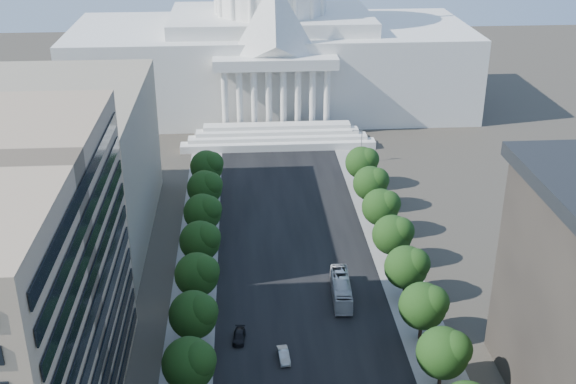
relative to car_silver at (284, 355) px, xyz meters
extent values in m
cube|color=black|center=(4.24, 33.96, -0.75)|extent=(30.00, 260.00, 0.01)
cube|color=gray|center=(-14.76, 33.96, -0.75)|extent=(8.00, 260.00, 0.02)
cube|color=gray|center=(23.24, 33.96, -0.75)|extent=(8.00, 260.00, 0.02)
cube|color=white|center=(4.24, 128.96, 11.75)|extent=(120.00, 50.00, 25.00)
cube|color=white|center=(4.24, 128.96, 26.25)|extent=(60.00, 40.00, 4.00)
cube|color=white|center=(4.24, 101.96, 19.75)|extent=(34.00, 8.00, 3.00)
cube|color=gray|center=(-43.76, 43.96, 14.25)|extent=(38.00, 52.00, 30.00)
sphere|color=black|center=(-13.76, -8.04, 5.42)|extent=(7.60, 7.60, 7.60)
sphere|color=black|center=(-12.43, -8.80, 6.56)|extent=(5.32, 5.32, 5.32)
cylinder|color=#33261C|center=(-13.76, 3.96, 0.72)|extent=(0.56, 0.56, 2.94)
sphere|color=black|center=(-13.76, 3.96, 5.42)|extent=(7.60, 7.60, 7.60)
sphere|color=black|center=(-12.43, 3.20, 6.56)|extent=(5.32, 5.32, 5.32)
cylinder|color=#33261C|center=(-13.76, 15.96, 0.72)|extent=(0.56, 0.56, 2.94)
sphere|color=black|center=(-13.76, 15.96, 5.42)|extent=(7.60, 7.60, 7.60)
sphere|color=black|center=(-12.43, 15.20, 6.56)|extent=(5.32, 5.32, 5.32)
cylinder|color=#33261C|center=(-13.76, 27.96, 0.72)|extent=(0.56, 0.56, 2.94)
sphere|color=black|center=(-13.76, 27.96, 5.42)|extent=(7.60, 7.60, 7.60)
sphere|color=black|center=(-12.43, 27.20, 6.56)|extent=(5.32, 5.32, 5.32)
cylinder|color=#33261C|center=(-13.76, 39.96, 0.72)|extent=(0.56, 0.56, 2.94)
sphere|color=black|center=(-13.76, 39.96, 5.42)|extent=(7.60, 7.60, 7.60)
sphere|color=black|center=(-12.43, 39.20, 6.56)|extent=(5.32, 5.32, 5.32)
cylinder|color=#33261C|center=(-13.76, 51.96, 0.72)|extent=(0.56, 0.56, 2.94)
sphere|color=black|center=(-13.76, 51.96, 5.42)|extent=(7.60, 7.60, 7.60)
sphere|color=black|center=(-12.43, 51.20, 6.56)|extent=(5.32, 5.32, 5.32)
cylinder|color=#33261C|center=(-13.76, 63.96, 0.72)|extent=(0.56, 0.56, 2.94)
sphere|color=black|center=(-13.76, 63.96, 5.42)|extent=(7.60, 7.60, 7.60)
sphere|color=black|center=(-12.43, 63.20, 6.56)|extent=(5.32, 5.32, 5.32)
cylinder|color=#33261C|center=(22.24, -8.04, 0.72)|extent=(0.56, 0.56, 2.94)
sphere|color=black|center=(22.24, -8.04, 5.42)|extent=(7.60, 7.60, 7.60)
sphere|color=black|center=(23.57, -8.80, 6.56)|extent=(5.32, 5.32, 5.32)
cylinder|color=#33261C|center=(22.24, 3.96, 0.72)|extent=(0.56, 0.56, 2.94)
sphere|color=black|center=(22.24, 3.96, 5.42)|extent=(7.60, 7.60, 7.60)
sphere|color=black|center=(23.57, 3.20, 6.56)|extent=(5.32, 5.32, 5.32)
cylinder|color=#33261C|center=(22.24, 15.96, 0.72)|extent=(0.56, 0.56, 2.94)
sphere|color=black|center=(22.24, 15.96, 5.42)|extent=(7.60, 7.60, 7.60)
sphere|color=black|center=(23.57, 15.20, 6.56)|extent=(5.32, 5.32, 5.32)
cylinder|color=#33261C|center=(22.24, 27.96, 0.72)|extent=(0.56, 0.56, 2.94)
sphere|color=black|center=(22.24, 27.96, 5.42)|extent=(7.60, 7.60, 7.60)
sphere|color=black|center=(23.57, 27.20, 6.56)|extent=(5.32, 5.32, 5.32)
cylinder|color=#33261C|center=(22.24, 39.96, 0.72)|extent=(0.56, 0.56, 2.94)
sphere|color=black|center=(22.24, 39.96, 5.42)|extent=(7.60, 7.60, 7.60)
sphere|color=black|center=(23.57, 39.20, 6.56)|extent=(5.32, 5.32, 5.32)
cylinder|color=#33261C|center=(22.24, 51.96, 0.72)|extent=(0.56, 0.56, 2.94)
sphere|color=black|center=(22.24, 51.96, 5.42)|extent=(7.60, 7.60, 7.60)
sphere|color=black|center=(23.57, 51.20, 6.56)|extent=(5.32, 5.32, 5.32)
cylinder|color=#33261C|center=(22.24, 63.96, 0.72)|extent=(0.56, 0.56, 2.94)
sphere|color=black|center=(22.24, 63.96, 5.42)|extent=(7.60, 7.60, 7.60)
sphere|color=black|center=(23.57, 63.20, 6.56)|extent=(5.32, 5.32, 5.32)
cylinder|color=gray|center=(24.74, 3.96, 3.75)|extent=(0.18, 0.18, 9.00)
cylinder|color=gray|center=(23.54, 3.96, 8.05)|extent=(2.40, 0.14, 0.14)
sphere|color=gray|center=(22.44, 3.96, 7.95)|extent=(0.44, 0.44, 0.44)
cylinder|color=gray|center=(24.74, 28.96, 3.75)|extent=(0.18, 0.18, 9.00)
cylinder|color=gray|center=(23.54, 28.96, 8.05)|extent=(2.40, 0.14, 0.14)
sphere|color=gray|center=(22.44, 28.96, 7.95)|extent=(0.44, 0.44, 0.44)
cylinder|color=gray|center=(24.74, 53.96, 3.75)|extent=(0.18, 0.18, 9.00)
cylinder|color=gray|center=(23.54, 53.96, 8.05)|extent=(2.40, 0.14, 0.14)
sphere|color=gray|center=(22.44, 53.96, 7.95)|extent=(0.44, 0.44, 0.44)
cylinder|color=gray|center=(24.74, 78.96, 3.75)|extent=(0.18, 0.18, 9.00)
cylinder|color=gray|center=(23.54, 78.96, 8.05)|extent=(2.40, 0.14, 0.14)
sphere|color=gray|center=(22.44, 78.96, 7.95)|extent=(0.44, 0.44, 0.44)
imported|color=#A1A5A9|center=(0.00, 0.00, 0.00)|extent=(2.04, 4.68, 1.50)
imported|color=black|center=(-6.81, 5.43, -0.08)|extent=(2.33, 4.78, 1.34)
imported|color=silver|center=(11.18, 16.67, 1.04)|extent=(3.68, 12.99, 3.58)
camera|label=1|loc=(-5.50, -90.33, 68.96)|focal=45.00mm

